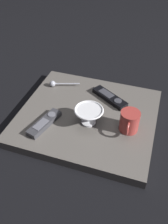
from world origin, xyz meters
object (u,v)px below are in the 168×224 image
cereal_bowl (89,115)px  coffee_mug (129,121)px  tv_remote_far (45,123)px  teaspoon (55,84)px  tv_remote_near (110,97)px

cereal_bowl → coffee_mug: (-0.01, 0.16, 0.00)m
coffee_mug → tv_remote_far: (0.08, -0.33, -0.03)m
teaspoon → tv_remote_far: (0.27, 0.07, -0.00)m
teaspoon → tv_remote_near: size_ratio=0.78×
coffee_mug → teaspoon: size_ratio=0.77×
teaspoon → tv_remote_near: 0.28m
teaspoon → tv_remote_far: bearing=14.8°
tv_remote_near → tv_remote_far: size_ratio=1.04×
teaspoon → tv_remote_near: teaspoon is taller
tv_remote_far → teaspoon: bearing=-165.2°
cereal_bowl → teaspoon: cereal_bowl is taller
coffee_mug → tv_remote_near: size_ratio=0.59×
coffee_mug → tv_remote_far: size_ratio=0.62×
coffee_mug → tv_remote_near: 0.21m
teaspoon → tv_remote_far: size_ratio=0.81×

